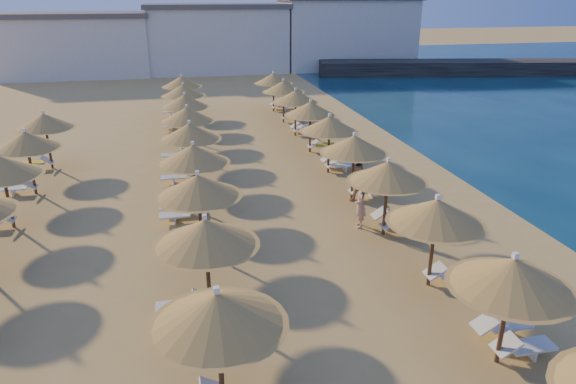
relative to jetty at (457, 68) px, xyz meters
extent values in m
plane|color=tan|center=(-27.10, -38.09, -0.75)|extent=(220.00, 220.00, 0.00)
cube|color=black|center=(0.00, 0.00, 0.00)|extent=(30.23, 9.40, 1.50)
cube|color=white|center=(-40.26, 8.17, 2.25)|extent=(15.00, 8.00, 6.00)
cube|color=#59514C|center=(-40.26, 8.17, 5.50)|extent=(15.60, 8.48, 0.50)
cube|color=white|center=(-25.26, 8.44, 2.65)|extent=(15.00, 8.00, 6.80)
cube|color=#59514C|center=(-25.26, 8.44, 6.30)|extent=(15.60, 8.48, 0.50)
cube|color=white|center=(-10.06, 8.33, 3.05)|extent=(15.00, 8.00, 7.60)
cylinder|color=brown|center=(-23.12, -43.14, 0.43)|extent=(0.12, 0.12, 2.37)
cone|color=olive|center=(-23.12, -43.14, 1.74)|extent=(2.72, 2.72, 0.75)
cone|color=olive|center=(-23.12, -43.14, 1.43)|extent=(2.94, 2.94, 0.12)
cube|color=white|center=(-23.12, -43.14, 2.18)|extent=(0.12, 0.12, 0.14)
cylinder|color=brown|center=(-23.12, -39.50, 0.43)|extent=(0.12, 0.12, 2.37)
cone|color=olive|center=(-23.12, -39.50, 1.74)|extent=(2.72, 2.72, 0.75)
cone|color=olive|center=(-23.12, -39.50, 1.43)|extent=(2.94, 2.94, 0.12)
cube|color=white|center=(-23.12, -39.50, 2.18)|extent=(0.12, 0.12, 0.14)
cylinder|color=brown|center=(-23.12, -35.86, 0.43)|extent=(0.12, 0.12, 2.37)
cone|color=olive|center=(-23.12, -35.86, 1.74)|extent=(2.72, 2.72, 0.75)
cone|color=olive|center=(-23.12, -35.86, 1.43)|extent=(2.94, 2.94, 0.12)
cube|color=white|center=(-23.12, -35.86, 2.18)|extent=(0.12, 0.12, 0.14)
cylinder|color=brown|center=(-23.12, -32.22, 0.43)|extent=(0.12, 0.12, 2.37)
cone|color=olive|center=(-23.12, -32.22, 1.74)|extent=(2.72, 2.72, 0.75)
cone|color=olive|center=(-23.12, -32.22, 1.43)|extent=(2.94, 2.94, 0.12)
cube|color=white|center=(-23.12, -32.22, 2.18)|extent=(0.12, 0.12, 0.14)
cylinder|color=brown|center=(-23.12, -28.58, 0.43)|extent=(0.12, 0.12, 2.37)
cone|color=olive|center=(-23.12, -28.58, 1.74)|extent=(2.72, 2.72, 0.75)
cone|color=olive|center=(-23.12, -28.58, 1.43)|extent=(2.94, 2.94, 0.12)
cube|color=white|center=(-23.12, -28.58, 2.18)|extent=(0.12, 0.12, 0.14)
cylinder|color=brown|center=(-23.12, -24.94, 0.43)|extent=(0.12, 0.12, 2.37)
cone|color=olive|center=(-23.12, -24.94, 1.74)|extent=(2.72, 2.72, 0.75)
cone|color=olive|center=(-23.12, -24.94, 1.43)|extent=(2.94, 2.94, 0.12)
cube|color=white|center=(-23.12, -24.94, 2.18)|extent=(0.12, 0.12, 0.14)
cylinder|color=brown|center=(-23.12, -21.30, 0.43)|extent=(0.12, 0.12, 2.37)
cone|color=olive|center=(-23.12, -21.30, 1.74)|extent=(2.72, 2.72, 0.75)
cone|color=olive|center=(-23.12, -21.30, 1.43)|extent=(2.94, 2.94, 0.12)
cube|color=white|center=(-23.12, -21.30, 2.18)|extent=(0.12, 0.12, 0.14)
cylinder|color=brown|center=(-23.12, -17.66, 0.43)|extent=(0.12, 0.12, 2.37)
cone|color=olive|center=(-23.12, -17.66, 1.74)|extent=(2.72, 2.72, 0.75)
cone|color=olive|center=(-23.12, -17.66, 1.43)|extent=(2.94, 2.94, 0.12)
cube|color=white|center=(-23.12, -17.66, 2.18)|extent=(0.12, 0.12, 0.14)
cylinder|color=brown|center=(-23.12, -14.02, 0.43)|extent=(0.12, 0.12, 2.37)
cone|color=olive|center=(-23.12, -14.02, 1.74)|extent=(2.72, 2.72, 0.75)
cone|color=olive|center=(-23.12, -14.02, 1.43)|extent=(2.94, 2.94, 0.12)
cube|color=white|center=(-23.12, -14.02, 2.18)|extent=(0.12, 0.12, 0.14)
cylinder|color=brown|center=(-29.83, -43.14, 0.43)|extent=(0.12, 0.12, 2.37)
cone|color=olive|center=(-29.83, -43.14, 1.74)|extent=(2.72, 2.72, 0.75)
cone|color=olive|center=(-29.83, -43.14, 1.43)|extent=(2.94, 2.94, 0.12)
cube|color=white|center=(-29.83, -43.14, 2.18)|extent=(0.12, 0.12, 0.14)
cylinder|color=brown|center=(-29.83, -39.50, 0.43)|extent=(0.12, 0.12, 2.37)
cone|color=olive|center=(-29.83, -39.50, 1.74)|extent=(2.72, 2.72, 0.75)
cone|color=olive|center=(-29.83, -39.50, 1.43)|extent=(2.94, 2.94, 0.12)
cube|color=white|center=(-29.83, -39.50, 2.18)|extent=(0.12, 0.12, 0.14)
cylinder|color=brown|center=(-29.83, -35.86, 0.43)|extent=(0.12, 0.12, 2.37)
cone|color=olive|center=(-29.83, -35.86, 1.74)|extent=(2.72, 2.72, 0.75)
cone|color=olive|center=(-29.83, -35.86, 1.43)|extent=(2.94, 2.94, 0.12)
cube|color=white|center=(-29.83, -35.86, 2.18)|extent=(0.12, 0.12, 0.14)
cylinder|color=brown|center=(-29.83, -32.22, 0.43)|extent=(0.12, 0.12, 2.37)
cone|color=olive|center=(-29.83, -32.22, 1.74)|extent=(2.72, 2.72, 0.75)
cone|color=olive|center=(-29.83, -32.22, 1.43)|extent=(2.94, 2.94, 0.12)
cube|color=white|center=(-29.83, -32.22, 2.18)|extent=(0.12, 0.12, 0.14)
cylinder|color=brown|center=(-29.83, -28.58, 0.43)|extent=(0.12, 0.12, 2.37)
cone|color=olive|center=(-29.83, -28.58, 1.74)|extent=(2.72, 2.72, 0.75)
cone|color=olive|center=(-29.83, -28.58, 1.43)|extent=(2.94, 2.94, 0.12)
cube|color=white|center=(-29.83, -28.58, 2.18)|extent=(0.12, 0.12, 0.14)
cylinder|color=brown|center=(-29.83, -24.94, 0.43)|extent=(0.12, 0.12, 2.37)
cone|color=olive|center=(-29.83, -24.94, 1.74)|extent=(2.72, 2.72, 0.75)
cone|color=olive|center=(-29.83, -24.94, 1.43)|extent=(2.94, 2.94, 0.12)
cube|color=white|center=(-29.83, -24.94, 2.18)|extent=(0.12, 0.12, 0.14)
cylinder|color=brown|center=(-29.83, -21.30, 0.43)|extent=(0.12, 0.12, 2.37)
cone|color=olive|center=(-29.83, -21.30, 1.74)|extent=(2.72, 2.72, 0.75)
cone|color=olive|center=(-29.83, -21.30, 1.43)|extent=(2.94, 2.94, 0.12)
cube|color=white|center=(-29.83, -21.30, 2.18)|extent=(0.12, 0.12, 0.14)
cylinder|color=brown|center=(-29.83, -17.66, 0.43)|extent=(0.12, 0.12, 2.37)
cone|color=olive|center=(-29.83, -17.66, 1.74)|extent=(2.72, 2.72, 0.75)
cone|color=olive|center=(-29.83, -17.66, 1.43)|extent=(2.94, 2.94, 0.12)
cube|color=white|center=(-29.83, -17.66, 2.18)|extent=(0.12, 0.12, 0.14)
cylinder|color=brown|center=(-29.83, -14.02, 0.43)|extent=(0.12, 0.12, 2.37)
cone|color=olive|center=(-29.83, -14.02, 1.74)|extent=(2.72, 2.72, 0.75)
cone|color=olive|center=(-29.83, -14.02, 1.43)|extent=(2.94, 2.94, 0.12)
cube|color=white|center=(-29.83, -14.02, 2.18)|extent=(0.12, 0.12, 0.14)
cylinder|color=brown|center=(-36.83, -32.22, 0.43)|extent=(0.12, 0.12, 2.37)
cone|color=olive|center=(-36.83, -32.22, 1.74)|extent=(2.72, 2.72, 0.75)
cone|color=olive|center=(-36.83, -32.22, 1.43)|extent=(2.94, 2.94, 0.12)
cylinder|color=brown|center=(-36.83, -28.58, 0.43)|extent=(0.12, 0.12, 2.37)
cone|color=olive|center=(-36.83, -28.58, 1.74)|extent=(2.72, 2.72, 0.75)
cone|color=olive|center=(-36.83, -28.58, 1.43)|extent=(2.94, 2.94, 0.12)
cube|color=white|center=(-36.83, -28.58, 2.18)|extent=(0.12, 0.12, 0.14)
cylinder|color=brown|center=(-36.83, -24.94, 0.43)|extent=(0.12, 0.12, 2.37)
cone|color=olive|center=(-36.83, -24.94, 1.74)|extent=(2.72, 2.72, 0.75)
cone|color=olive|center=(-36.83, -24.94, 1.43)|extent=(2.94, 2.94, 0.12)
cube|color=white|center=(-36.83, -24.94, 2.18)|extent=(0.12, 0.12, 0.14)
cube|color=white|center=(-22.22, -43.14, -0.43)|extent=(1.19, 0.56, 0.06)
cube|color=white|center=(-22.22, -43.14, -0.59)|extent=(0.06, 0.50, 0.32)
cube|color=white|center=(-22.93, -43.14, -0.29)|extent=(0.58, 0.56, 0.40)
cube|color=white|center=(-22.22, -42.24, -0.43)|extent=(1.19, 0.56, 0.06)
cube|color=white|center=(-22.22, -42.24, -0.59)|extent=(0.06, 0.50, 0.32)
cube|color=white|center=(-22.93, -42.24, -0.29)|extent=(0.58, 0.56, 0.40)
cube|color=white|center=(-22.22, -39.50, -0.43)|extent=(1.19, 0.56, 0.06)
cube|color=white|center=(-22.22, -39.50, -0.59)|extent=(0.06, 0.50, 0.32)
cube|color=white|center=(-22.93, -39.50, -0.29)|extent=(0.58, 0.56, 0.40)
cube|color=white|center=(-30.73, -39.50, -0.43)|extent=(1.19, 0.56, 0.06)
cube|color=white|center=(-30.73, -39.50, -0.59)|extent=(0.06, 0.50, 0.32)
cube|color=white|center=(-30.02, -39.50, -0.29)|extent=(0.58, 0.56, 0.40)
cube|color=white|center=(-30.73, -40.40, -0.43)|extent=(1.19, 0.56, 0.06)
cube|color=white|center=(-30.73, -40.40, -0.59)|extent=(0.06, 0.50, 0.32)
cube|color=white|center=(-30.02, -40.40, -0.29)|extent=(0.58, 0.56, 0.40)
cube|color=yellow|center=(-30.73, -40.40, -0.38)|extent=(1.14, 0.51, 0.05)
cube|color=white|center=(-22.22, -35.86, -0.43)|extent=(1.19, 0.56, 0.06)
cube|color=white|center=(-22.22, -35.86, -0.59)|extent=(0.06, 0.50, 0.32)
cube|color=white|center=(-22.93, -35.86, -0.29)|extent=(0.58, 0.56, 0.40)
cube|color=yellow|center=(-22.22, -35.86, -0.38)|extent=(1.14, 0.51, 0.05)
cube|color=white|center=(-22.22, -34.96, -0.43)|extent=(1.19, 0.56, 0.06)
cube|color=white|center=(-22.22, -34.96, -0.59)|extent=(0.06, 0.50, 0.32)
cube|color=white|center=(-22.93, -34.96, -0.29)|extent=(0.58, 0.56, 0.40)
cube|color=white|center=(-30.73, -35.86, -0.43)|extent=(1.19, 0.56, 0.06)
cube|color=white|center=(-30.73, -35.86, -0.59)|extent=(0.06, 0.50, 0.32)
cube|color=white|center=(-30.02, -35.86, -0.29)|extent=(0.58, 0.56, 0.40)
cube|color=yellow|center=(-30.73, -35.86, -0.38)|extent=(1.14, 0.51, 0.05)
cube|color=white|center=(-22.22, -32.22, -0.43)|extent=(1.19, 0.56, 0.06)
cube|color=white|center=(-22.22, -32.22, -0.59)|extent=(0.06, 0.50, 0.32)
cube|color=white|center=(-22.93, -32.22, -0.29)|extent=(0.58, 0.56, 0.40)
cube|color=white|center=(-30.73, -32.22, -0.43)|extent=(1.19, 0.56, 0.06)
cube|color=white|center=(-30.73, -32.22, -0.59)|extent=(0.06, 0.50, 0.32)
cube|color=white|center=(-30.02, -32.22, -0.29)|extent=(0.58, 0.56, 0.40)
cube|color=white|center=(-30.73, -33.12, -0.43)|extent=(1.19, 0.56, 0.06)
cube|color=white|center=(-30.73, -33.12, -0.59)|extent=(0.06, 0.50, 0.32)
cube|color=white|center=(-30.02, -33.12, -0.29)|extent=(0.58, 0.56, 0.40)
cube|color=white|center=(-22.22, -28.58, -0.43)|extent=(1.19, 0.56, 0.06)
cube|color=white|center=(-22.22, -28.58, -0.59)|extent=(0.06, 0.50, 0.32)
cube|color=white|center=(-22.93, -28.58, -0.29)|extent=(0.58, 0.56, 0.40)
cube|color=white|center=(-22.22, -27.68, -0.43)|extent=(1.19, 0.56, 0.06)
cube|color=white|center=(-22.22, -27.68, -0.59)|extent=(0.06, 0.50, 0.32)
cube|color=white|center=(-22.93, -27.68, -0.29)|extent=(0.58, 0.56, 0.40)
cube|color=white|center=(-30.73, -28.58, -0.43)|extent=(1.19, 0.56, 0.06)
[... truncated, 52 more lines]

